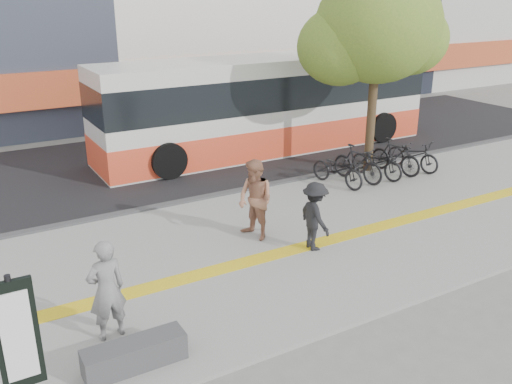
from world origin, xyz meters
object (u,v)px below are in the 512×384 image
bench (135,354)px  bus (268,107)px  seated_woman (106,290)px  signboard (18,337)px  street_tree (374,28)px  pedestrian_tan (255,200)px  pedestrian_dark (315,216)px

bench → bus: size_ratio=0.13×
seated_woman → bus: bearing=-140.8°
signboard → street_tree: size_ratio=0.35×
bench → pedestrian_tan: pedestrian_tan is taller
pedestrian_tan → seated_woman: bearing=-74.6°
bench → signboard: bearing=-169.2°
pedestrian_tan → pedestrian_dark: bearing=23.3°
seated_woman → pedestrian_dark: size_ratio=1.13×
bus → seated_woman: 12.10m
seated_woman → pedestrian_dark: seated_woman is taller
street_tree → bench: bearing=-148.4°
bus → bench: bearing=-130.5°
seated_woman → pedestrian_tan: (4.11, 2.21, 0.06)m
street_tree → pedestrian_dark: bearing=-140.9°
bench → signboard: size_ratio=0.73×
bench → pedestrian_dark: pedestrian_dark is taller
street_tree → pedestrian_tan: (-5.77, -2.82, -3.48)m
pedestrian_dark → signboard: bearing=114.4°
street_tree → bus: street_tree is taller
street_tree → pedestrian_dark: size_ratio=3.98×
signboard → street_tree: 13.40m
bench → pedestrian_tan: bearing=38.6°
bus → pedestrian_dark: size_ratio=7.90×
pedestrian_tan → pedestrian_dark: size_ratio=1.20×
signboard → pedestrian_tan: bearing=32.0°
bus → seated_woman: (-8.37, -8.71, -0.65)m
street_tree → bus: 4.91m
signboard → pedestrian_tan: signboard is taller
street_tree → seated_woman: street_tree is taller
street_tree → pedestrian_dark: 7.30m
bench → bus: bearing=49.5°
pedestrian_dark → seated_woman: bearing=106.3°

